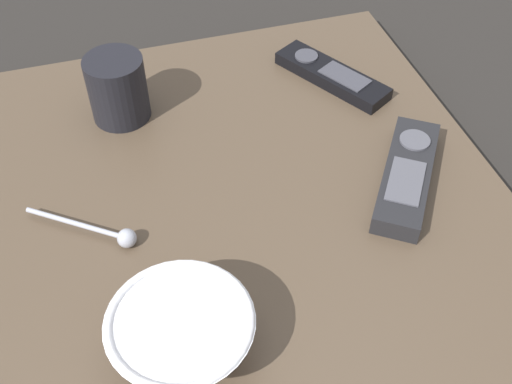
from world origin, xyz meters
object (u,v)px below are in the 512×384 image
teaspoon (111,234)px  tv_remote_near (332,75)px  cereal_bowl (182,333)px  tv_remote_far (407,175)px  coffee_mug (118,89)px

teaspoon → tv_remote_near: (0.20, -0.34, -0.00)m
cereal_bowl → tv_remote_far: bearing=-64.6°
cereal_bowl → tv_remote_far: (0.15, -0.31, -0.02)m
coffee_mug → teaspoon: size_ratio=0.77×
teaspoon → coffee_mug: bearing=-11.4°
tv_remote_near → tv_remote_far: size_ratio=0.97×
cereal_bowl → teaspoon: size_ratio=1.20×
coffee_mug → tv_remote_far: 0.39m
cereal_bowl → tv_remote_far: cereal_bowl is taller
coffee_mug → tv_remote_near: coffee_mug is taller
tv_remote_near → cereal_bowl: bearing=140.9°
cereal_bowl → coffee_mug: coffee_mug is taller
cereal_bowl → teaspoon: cereal_bowl is taller
coffee_mug → tv_remote_near: size_ratio=0.50×
cereal_bowl → tv_remote_near: size_ratio=0.79×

